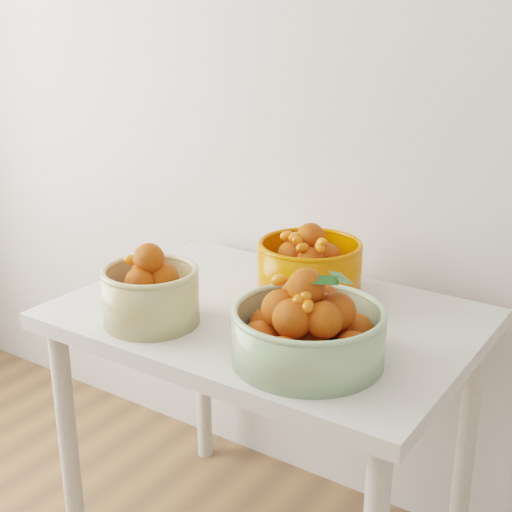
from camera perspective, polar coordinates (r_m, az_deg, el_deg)
The scene contains 4 objects.
table at distance 1.80m, azimuth 0.91°, elevation -7.24°, with size 1.00×0.70×0.75m.
bowl_cream at distance 1.70m, azimuth -8.41°, elevation -2.95°, with size 0.30×0.30×0.20m.
bowl_green at distance 1.50m, azimuth 4.18°, elevation -5.86°, with size 0.35×0.35×0.21m.
bowl_orange at distance 1.84m, azimuth 4.32°, elevation -0.87°, with size 0.32×0.32×0.19m.
Camera 1 is at (0.70, 0.24, 1.46)m, focal length 50.00 mm.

